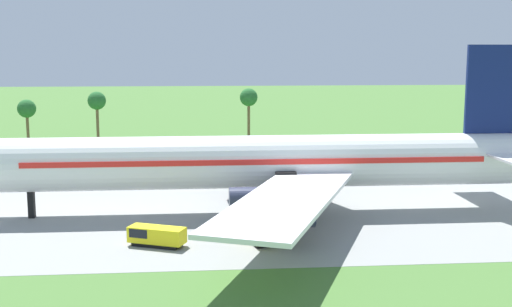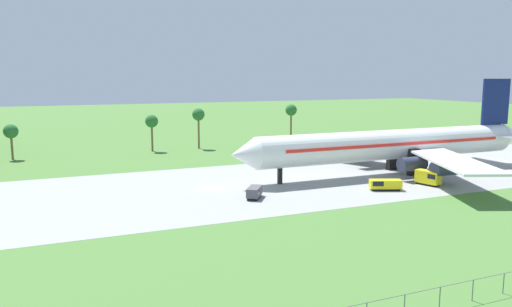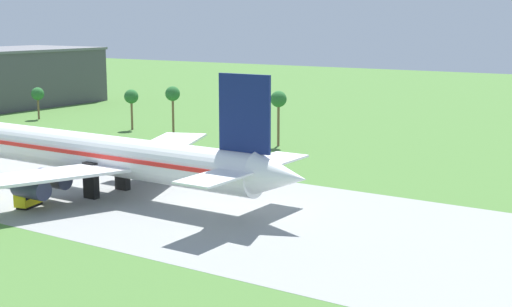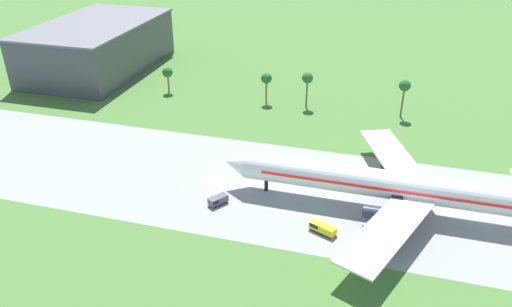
% 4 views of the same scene
% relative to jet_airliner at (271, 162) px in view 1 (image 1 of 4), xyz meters
% --- Properties ---
extents(jet_airliner, '(76.64, 61.57, 20.36)m').
position_rel_jet_airliner_xyz_m(jet_airliner, '(0.00, 0.00, 0.00)').
color(jet_airliner, white).
rests_on(jet_airliner, ground_plane).
extents(fuel_truck, '(3.17, 5.17, 2.86)m').
position_rel_jet_airliner_xyz_m(fuel_truck, '(-2.50, -12.46, -4.78)').
color(fuel_truck, black).
rests_on(fuel_truck, ground_plane).
extents(catering_van, '(6.10, 4.07, 1.99)m').
position_rel_jet_airliner_xyz_m(catering_van, '(-13.13, -12.57, -5.22)').
color(catering_van, black).
rests_on(catering_van, ground_plane).
extents(palm_tree_row, '(82.90, 3.60, 12.28)m').
position_rel_jet_airliner_xyz_m(palm_tree_row, '(-36.83, 53.04, 2.49)').
color(palm_tree_row, brown).
rests_on(palm_tree_row, ground_plane).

